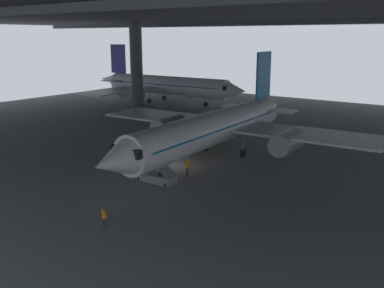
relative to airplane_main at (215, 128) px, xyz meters
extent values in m
plane|color=slate|center=(-1.62, -5.13, -3.33)|extent=(110.00, 110.00, 0.00)
cylinder|color=#4C4F54|center=(-28.27, 18.31, 4.21)|extent=(2.12, 2.12, 15.09)
cube|color=#38383D|center=(-1.62, 8.62, 12.35)|extent=(121.00, 99.00, 1.20)
cube|color=#4C4F54|center=(-1.62, -16.13, 11.35)|extent=(115.50, 0.50, 0.70)
cube|color=#4C4F54|center=(-1.62, 25.12, 11.35)|extent=(115.50, 0.50, 0.70)
cylinder|color=white|center=(0.03, -0.62, 0.02)|extent=(4.69, 26.26, 3.51)
cone|color=white|center=(0.69, -15.25, 0.02)|extent=(3.62, 4.36, 3.44)
cube|color=black|center=(0.59, -13.03, 0.46)|extent=(3.09, 2.59, 0.77)
cone|color=white|center=(-0.64, 14.01, 0.37)|extent=(3.23, 5.74, 2.98)
cube|color=#1972B2|center=(-0.54, 11.80, 4.64)|extent=(0.41, 3.83, 5.74)
cube|color=white|center=(1.96, 10.95, 0.54)|extent=(4.59, 3.07, 0.16)
cube|color=white|center=(-2.94, 10.73, 0.54)|extent=(4.59, 3.07, 0.16)
cube|color=white|center=(8.91, 4.02, -0.33)|extent=(14.93, 7.03, 0.24)
cylinder|color=#9EA3A8|center=(7.24, 2.04, -0.95)|extent=(2.38, 4.65, 2.17)
cube|color=white|center=(-9.24, 3.20, -0.33)|extent=(14.93, 7.03, 0.24)
cylinder|color=#9EA3A8|center=(-7.39, 1.37, -0.95)|extent=(2.38, 4.65, 2.17)
cube|color=#1972B2|center=(0.03, -0.62, 0.28)|extent=(4.67, 24.36, 0.16)
cylinder|color=#9EA3A8|center=(0.43, -9.37, -2.08)|extent=(0.20, 0.20, 1.15)
cylinder|color=black|center=(0.43, -9.37, -2.88)|extent=(0.34, 0.91, 0.90)
cylinder|color=#9EA3A8|center=(2.26, 2.03, -2.08)|extent=(0.20, 0.20, 1.15)
cylinder|color=black|center=(2.26, 2.03, -2.88)|extent=(0.34, 0.91, 0.90)
cylinder|color=#9EA3A8|center=(-2.44, 1.82, -2.08)|extent=(0.20, 0.20, 1.15)
cylinder|color=black|center=(-2.44, 1.82, -2.88)|extent=(0.34, 0.91, 0.90)
cube|color=slate|center=(-0.04, -9.55, -2.98)|extent=(3.75, 1.67, 0.70)
cube|color=slate|center=(-0.04, -9.55, -1.22)|extent=(3.48, 1.45, 2.92)
cube|color=slate|center=(-1.72, -9.63, 0.19)|extent=(1.16, 1.35, 0.12)
cylinder|color=black|center=(-1.69, -10.23, 0.69)|extent=(0.06, 0.06, 1.00)
cylinder|color=black|center=(-1.75, -9.03, 0.69)|extent=(0.06, 0.06, 1.00)
cylinder|color=black|center=(-1.52, -10.32, -3.18)|extent=(0.31, 0.13, 0.30)
cylinder|color=black|center=(-1.58, -8.92, -3.18)|extent=(0.31, 0.13, 0.30)
cylinder|color=black|center=(1.49, -10.19, -3.18)|extent=(0.31, 0.13, 0.30)
cylinder|color=black|center=(1.43, -8.79, -3.18)|extent=(0.31, 0.13, 0.30)
cylinder|color=#232838|center=(3.49, -19.11, -2.94)|extent=(0.14, 0.14, 0.78)
cylinder|color=#232838|center=(3.65, -19.20, -2.94)|extent=(0.14, 0.14, 0.78)
cube|color=orange|center=(3.57, -19.16, -2.27)|extent=(0.42, 0.36, 0.55)
cylinder|color=orange|center=(3.37, -19.05, -2.25)|extent=(0.09, 0.09, 0.53)
cylinder|color=orange|center=(3.77, -19.26, -2.25)|extent=(0.09, 0.09, 0.53)
sphere|color=#8C6647|center=(3.57, -19.16, -1.88)|extent=(0.21, 0.21, 0.21)
cylinder|color=#232838|center=(1.29, -6.61, -2.90)|extent=(0.14, 0.14, 0.87)
cylinder|color=#232838|center=(1.34, -6.79, -2.90)|extent=(0.14, 0.14, 0.87)
cube|color=orange|center=(1.31, -6.70, -2.15)|extent=(0.32, 0.41, 0.62)
cylinder|color=orange|center=(1.25, -6.48, -2.12)|extent=(0.09, 0.09, 0.59)
cylinder|color=orange|center=(1.38, -6.92, -2.12)|extent=(0.09, 0.09, 0.59)
sphere|color=beige|center=(1.31, -6.70, -1.71)|extent=(0.24, 0.24, 0.24)
cylinder|color=white|center=(-29.42, 28.05, 0.06)|extent=(26.90, 4.47, 3.60)
cone|color=white|center=(-14.41, 28.54, 0.06)|extent=(4.43, 3.66, 3.52)
cube|color=black|center=(-16.68, 28.46, 0.51)|extent=(2.61, 3.14, 0.79)
cone|color=white|center=(-44.43, 27.56, 0.42)|extent=(5.85, 3.24, 3.06)
cube|color=navy|center=(-42.16, 27.63, 4.80)|extent=(3.93, 0.37, 5.88)
cube|color=white|center=(-41.26, 30.18, 0.60)|extent=(3.09, 4.67, 0.16)
cube|color=white|center=(-41.10, 25.15, 0.60)|extent=(3.09, 4.67, 0.16)
cube|color=white|center=(-34.06, 37.22, -0.30)|extent=(7.02, 15.24, 0.24)
cylinder|color=#9EA3A8|center=(-32.05, 35.48, -0.93)|extent=(4.74, 2.38, 2.23)
cube|color=white|center=(-33.45, 18.60, -0.30)|extent=(7.02, 15.24, 0.24)
cylinder|color=#9EA3A8|center=(-31.56, 20.46, -0.93)|extent=(4.74, 2.38, 2.23)
cube|color=navy|center=(-29.42, 28.05, 0.33)|extent=(24.95, 4.48, 0.16)
cylinder|color=#9EA3A8|center=(-20.44, 28.34, -2.08)|extent=(0.20, 0.20, 1.15)
cylinder|color=black|center=(-20.44, 28.34, -2.88)|extent=(0.91, 0.33, 0.90)
cylinder|color=#9EA3A8|center=(-32.11, 30.36, -2.08)|extent=(0.20, 0.20, 1.15)
cylinder|color=black|center=(-32.11, 30.36, -2.88)|extent=(0.91, 0.33, 0.90)
cylinder|color=#9EA3A8|center=(-31.96, 25.57, -2.08)|extent=(0.20, 0.20, 1.15)
cylinder|color=black|center=(-31.96, 25.57, -2.88)|extent=(0.91, 0.33, 0.90)
camera|label=1|loc=(24.25, -37.53, 9.34)|focal=40.46mm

